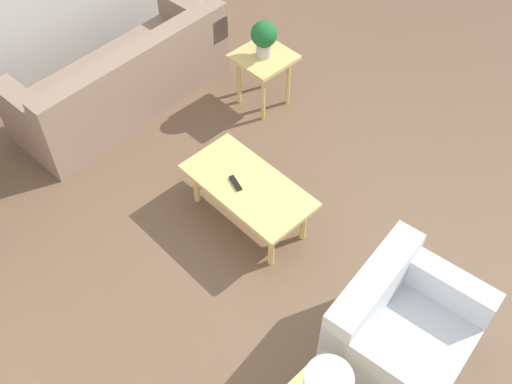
{
  "coord_description": "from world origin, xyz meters",
  "views": [
    {
      "loc": [
        -1.9,
        2.51,
        3.92
      ],
      "look_at": [
        0.18,
        0.52,
        0.55
      ],
      "focal_mm": 42.0,
      "sensor_mm": 36.0,
      "label": 1
    }
  ],
  "objects_px": {
    "coffee_table": "(248,188)",
    "side_table_plant": "(264,64)",
    "sofa": "(124,81)",
    "armchair": "(399,331)",
    "potted_plant": "(264,36)"
  },
  "relations": [
    {
      "from": "armchair",
      "to": "side_table_plant",
      "type": "bearing_deg",
      "value": 56.63
    },
    {
      "from": "armchair",
      "to": "potted_plant",
      "type": "height_order",
      "value": "potted_plant"
    },
    {
      "from": "armchair",
      "to": "coffee_table",
      "type": "height_order",
      "value": "armchair"
    },
    {
      "from": "sofa",
      "to": "potted_plant",
      "type": "distance_m",
      "value": 1.4
    },
    {
      "from": "potted_plant",
      "to": "side_table_plant",
      "type": "bearing_deg",
      "value": -45.0
    },
    {
      "from": "armchair",
      "to": "potted_plant",
      "type": "distance_m",
      "value": 2.83
    },
    {
      "from": "sofa",
      "to": "armchair",
      "type": "xyz_separation_m",
      "value": [
        -3.41,
        0.22,
        0.01
      ]
    },
    {
      "from": "coffee_table",
      "to": "potted_plant",
      "type": "bearing_deg",
      "value": -49.1
    },
    {
      "from": "side_table_plant",
      "to": "potted_plant",
      "type": "height_order",
      "value": "potted_plant"
    },
    {
      "from": "sofa",
      "to": "side_table_plant",
      "type": "height_order",
      "value": "sofa"
    },
    {
      "from": "sofa",
      "to": "potted_plant",
      "type": "relative_size",
      "value": 6.15
    },
    {
      "from": "side_table_plant",
      "to": "coffee_table",
      "type": "bearing_deg",
      "value": 130.9
    },
    {
      "from": "sofa",
      "to": "armchair",
      "type": "bearing_deg",
      "value": 82.28
    },
    {
      "from": "coffee_table",
      "to": "side_table_plant",
      "type": "xyz_separation_m",
      "value": [
        0.96,
        -1.11,
        0.09
      ]
    },
    {
      "from": "side_table_plant",
      "to": "sofa",
      "type": "bearing_deg",
      "value": 47.72
    }
  ]
}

